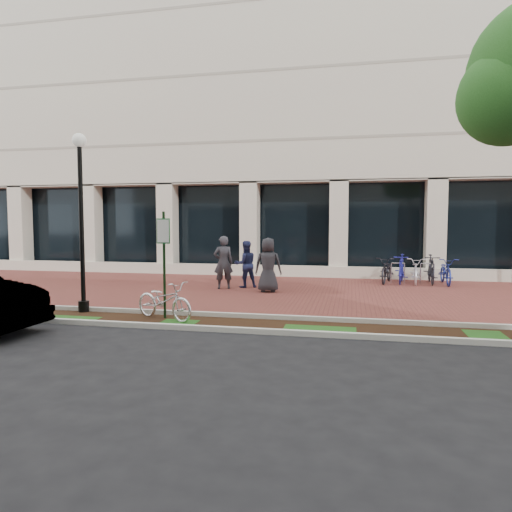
% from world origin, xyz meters
% --- Properties ---
extents(ground, '(120.00, 120.00, 0.00)m').
position_xyz_m(ground, '(0.00, 0.00, 0.00)').
color(ground, black).
rests_on(ground, ground).
extents(brick_plaza, '(40.00, 9.00, 0.01)m').
position_xyz_m(brick_plaza, '(0.00, 0.00, 0.01)').
color(brick_plaza, brown).
rests_on(brick_plaza, ground).
extents(planting_strip, '(40.00, 1.50, 0.01)m').
position_xyz_m(planting_strip, '(0.00, -5.25, 0.01)').
color(planting_strip, black).
rests_on(planting_strip, ground).
extents(curb_plaza_side, '(40.00, 0.12, 0.12)m').
position_xyz_m(curb_plaza_side, '(0.00, -4.50, 0.06)').
color(curb_plaza_side, beige).
rests_on(curb_plaza_side, ground).
extents(curb_street_side, '(40.00, 0.12, 0.12)m').
position_xyz_m(curb_street_side, '(0.00, -6.00, 0.06)').
color(curb_street_side, beige).
rests_on(curb_street_side, ground).
extents(near_office_building, '(40.00, 12.12, 16.00)m').
position_xyz_m(near_office_building, '(0.00, 10.47, 10.05)').
color(near_office_building, beige).
rests_on(near_office_building, ground).
extents(parking_sign, '(0.34, 0.07, 2.66)m').
position_xyz_m(parking_sign, '(-1.97, -4.94, 1.67)').
color(parking_sign, '#123315').
rests_on(parking_sign, ground).
extents(lamppost, '(0.36, 0.36, 4.70)m').
position_xyz_m(lamppost, '(-4.43, -4.60, 2.65)').
color(lamppost, black).
rests_on(lamppost, ground).
extents(locked_bicycle, '(1.93, 1.32, 0.96)m').
position_xyz_m(locked_bicycle, '(-1.93, -5.07, 0.48)').
color(locked_bicycle, silver).
rests_on(locked_bicycle, ground).
extents(pedestrian_left, '(0.81, 0.67, 1.92)m').
position_xyz_m(pedestrian_left, '(-1.94, 0.27, 0.96)').
color(pedestrian_left, '#2A2A2F').
rests_on(pedestrian_left, ground).
extents(pedestrian_mid, '(1.05, 0.97, 1.72)m').
position_xyz_m(pedestrian_mid, '(-1.25, 0.80, 0.86)').
color(pedestrian_mid, '#1D234A').
rests_on(pedestrian_mid, ground).
extents(pedestrian_right, '(0.97, 0.68, 1.88)m').
position_xyz_m(pedestrian_right, '(-0.23, -0.14, 0.94)').
color(pedestrian_right, '#242429').
rests_on(pedestrian_right, ground).
extents(bike_rack_cluster, '(3.10, 2.07, 1.15)m').
position_xyz_m(bike_rack_cluster, '(5.04, 3.17, 0.54)').
color(bike_rack_cluster, black).
rests_on(bike_rack_cluster, ground).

